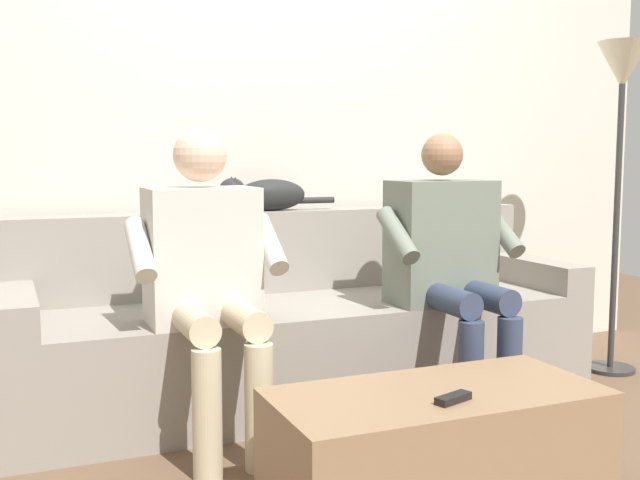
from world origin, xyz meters
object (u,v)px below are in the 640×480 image
(person_left_seated, at_px, (448,254))
(remote_black, at_px, (453,398))
(couch, at_px, (302,332))
(cat_on_backrest, at_px, (263,194))
(floor_lamp, at_px, (621,102))
(coffee_table, at_px, (436,446))
(person_right_seated, at_px, (206,267))

(person_left_seated, height_order, remote_black, person_left_seated)
(couch, bearing_deg, remote_black, 89.30)
(person_left_seated, bearing_deg, cat_on_backrest, -45.45)
(cat_on_backrest, xyz_separation_m, remote_black, (-0.08, 1.51, -0.53))
(couch, xyz_separation_m, person_left_seated, (-0.52, 0.36, 0.37))
(remote_black, bearing_deg, floor_lamp, -166.03)
(person_left_seated, xyz_separation_m, remote_black, (0.54, 0.88, -0.29))
(person_left_seated, relative_size, cat_on_backrest, 2.06)
(coffee_table, height_order, remote_black, remote_black)
(couch, xyz_separation_m, remote_black, (0.02, 1.25, 0.08))
(coffee_table, bearing_deg, person_left_seated, -124.04)
(person_right_seated, relative_size, remote_black, 9.31)
(couch, xyz_separation_m, coffee_table, (0.00, 1.14, -0.11))
(person_left_seated, xyz_separation_m, floor_lamp, (-1.05, -0.14, 0.67))
(floor_lamp, bearing_deg, person_right_seated, 3.77)
(person_left_seated, distance_m, person_right_seated, 1.04)
(coffee_table, distance_m, floor_lamp, 2.15)
(remote_black, xyz_separation_m, floor_lamp, (-1.58, -1.02, 0.97))
(couch, height_order, person_right_seated, person_right_seated)
(cat_on_backrest, bearing_deg, couch, 109.67)
(cat_on_backrest, bearing_deg, coffee_table, 93.79)
(couch, relative_size, cat_on_backrest, 4.46)
(couch, bearing_deg, coffee_table, 90.00)
(floor_lamp, bearing_deg, couch, -8.14)
(couch, height_order, coffee_table, couch)
(person_right_seated, bearing_deg, floor_lamp, -176.23)
(couch, bearing_deg, person_right_seated, 34.81)
(person_right_seated, bearing_deg, remote_black, 119.69)
(person_left_seated, relative_size, person_right_seated, 0.99)
(coffee_table, height_order, cat_on_backrest, cat_on_backrest)
(couch, height_order, floor_lamp, floor_lamp)
(cat_on_backrest, distance_m, remote_black, 1.60)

